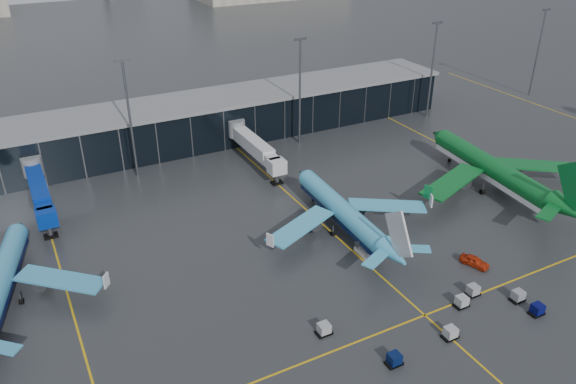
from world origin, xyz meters
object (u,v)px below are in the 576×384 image
airliner_aer_lingus (493,156)px  baggage_carts (453,316)px  airliner_klm_near (342,199)px  service_van_red (475,261)px  mobile_airstair (365,249)px

airliner_aer_lingus → baggage_carts: airliner_aer_lingus is taller
airliner_klm_near → baggage_carts: 29.47m
airliner_aer_lingus → baggage_carts: bearing=-134.6°
baggage_carts → airliner_aer_lingus: bearing=38.8°
airliner_klm_near → service_van_red: airliner_klm_near is taller
airliner_klm_near → service_van_red: size_ratio=7.89×
airliner_aer_lingus → baggage_carts: (-35.44, -28.49, -6.22)m
airliner_klm_near → service_van_red: 24.61m
airliner_aer_lingus → baggage_carts: 45.90m
mobile_airstair → service_van_red: mobile_airstair is taller
airliner_aer_lingus → mobile_airstair: 38.29m
airliner_klm_near → mobile_airstair: bearing=-92.6°
airliner_klm_near → mobile_airstair: 10.39m
airliner_klm_near → airliner_aer_lingus: (35.91, -0.53, 1.11)m
airliner_klm_near → baggage_carts: size_ratio=1.21×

